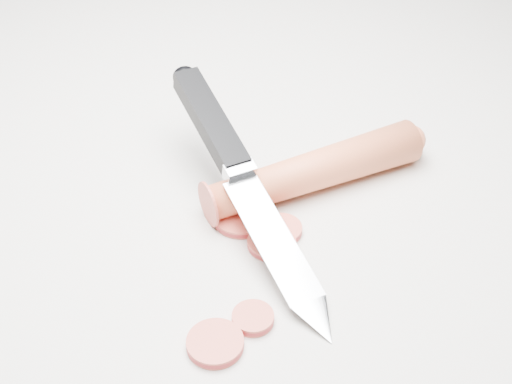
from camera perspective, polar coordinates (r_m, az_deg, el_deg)
The scene contains 9 objects.
ground at distance 0.56m, azimuth 2.64°, elevation -1.72°, with size 2.40×2.40×0.00m, color silver.
carrot at distance 0.57m, azimuth 4.70°, elevation 1.72°, with size 0.03×0.03×0.19m, color #DB5A31.
carrot_slice_0 at distance 0.47m, azimuth -3.29°, elevation -12.00°, with size 0.04×0.04×0.01m, color #C84333.
carrot_slice_1 at distance 0.48m, azimuth -0.25°, elevation -10.06°, with size 0.03×0.03×0.01m, color #C84333.
carrot_slice_2 at distance 0.54m, azimuth 2.02°, elevation -3.02°, with size 0.03×0.03×0.01m, color #C84333.
carrot_slice_3 at distance 0.55m, azimuth -1.24°, elevation -2.11°, with size 0.04×0.04×0.01m, color #C84333.
carrot_slice_4 at distance 0.58m, azimuth -0.16°, elevation 0.47°, with size 0.04×0.04×0.01m, color #C84333.
carrot_slice_5 at distance 0.53m, azimuth 1.25°, elevation -4.06°, with size 0.04×0.04×0.01m, color #C84333.
kitchen_knife at distance 0.53m, azimuth -0.63°, elevation 0.66°, with size 0.25×0.14×0.07m, color silver, non-canonical shape.
Camera 1 is at (0.24, -0.34, 0.37)m, focal length 50.00 mm.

